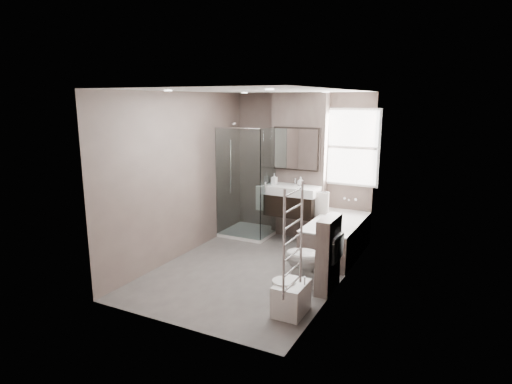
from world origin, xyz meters
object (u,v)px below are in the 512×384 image
Objects in this scene: vanity at (291,200)px; bathtub at (336,236)px; toilet at (312,259)px; bidet at (291,297)px.

bathtub is (0.92, -0.33, -0.43)m from vanity.
toilet is 0.85m from bidet.
toilet is 1.56× the size of bidet.
bathtub is at bearing -176.50° from toilet.
bidet is (0.09, -2.15, -0.12)m from bathtub.
bathtub is at bearing 92.39° from bidet.
vanity reaches higher than toilet.
bathtub is 2.15m from bidet.
toilet reaches higher than bathtub.
toilet reaches higher than bidet.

